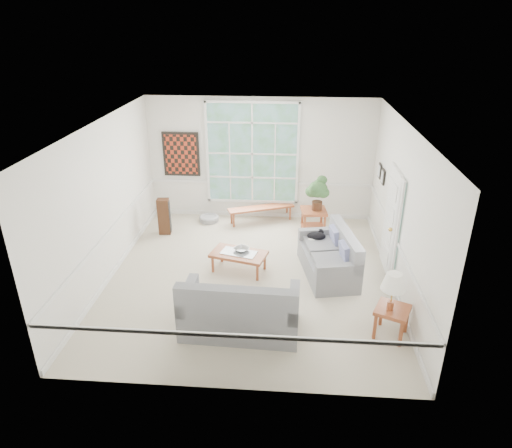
% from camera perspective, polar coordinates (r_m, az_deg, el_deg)
% --- Properties ---
extents(floor, '(5.50, 6.00, 0.01)m').
position_cam_1_polar(floor, '(9.09, -0.73, -6.56)').
color(floor, '#BFB49C').
rests_on(floor, ground).
extents(ceiling, '(5.50, 6.00, 0.02)m').
position_cam_1_polar(ceiling, '(7.96, -0.85, 12.27)').
color(ceiling, white).
rests_on(ceiling, ground).
extents(wall_back, '(5.50, 0.02, 3.00)m').
position_cam_1_polar(wall_back, '(11.23, 0.57, 8.08)').
color(wall_back, white).
rests_on(wall_back, ground).
extents(wall_front, '(5.50, 0.02, 3.00)m').
position_cam_1_polar(wall_front, '(5.77, -3.43, -9.19)').
color(wall_front, white).
rests_on(wall_front, ground).
extents(wall_left, '(0.02, 6.00, 3.00)m').
position_cam_1_polar(wall_left, '(9.06, -18.39, 2.63)').
color(wall_left, white).
rests_on(wall_left, ground).
extents(wall_right, '(0.02, 6.00, 3.00)m').
position_cam_1_polar(wall_right, '(8.63, 17.74, 1.61)').
color(wall_right, white).
rests_on(wall_right, ground).
extents(window_back, '(2.30, 0.08, 2.40)m').
position_cam_1_polar(window_back, '(11.17, -0.47, 8.78)').
color(window_back, white).
rests_on(window_back, wall_back).
extents(entry_door, '(0.08, 0.90, 2.10)m').
position_cam_1_polar(entry_door, '(9.33, 16.39, 0.52)').
color(entry_door, white).
rests_on(entry_door, floor).
extents(door_sidelight, '(0.08, 0.26, 1.90)m').
position_cam_1_polar(door_sidelight, '(8.73, 17.23, -0.57)').
color(door_sidelight, white).
rests_on(door_sidelight, wall_right).
extents(wall_art, '(0.90, 0.06, 1.10)m').
position_cam_1_polar(wall_art, '(11.45, -9.34, 8.59)').
color(wall_art, '#5E2012').
rests_on(wall_art, wall_back).
extents(wall_frame_near, '(0.04, 0.26, 0.32)m').
position_cam_1_polar(wall_frame_near, '(10.20, 15.54, 5.73)').
color(wall_frame_near, black).
rests_on(wall_frame_near, wall_right).
extents(wall_frame_far, '(0.04, 0.26, 0.32)m').
position_cam_1_polar(wall_frame_far, '(10.58, 15.17, 6.43)').
color(wall_frame_far, black).
rests_on(wall_frame_far, wall_right).
extents(loveseat_right, '(1.17, 1.82, 0.91)m').
position_cam_1_polar(loveseat_right, '(9.07, 9.01, -3.64)').
color(loveseat_right, gray).
rests_on(loveseat_right, floor).
extents(loveseat_front, '(1.92, 1.05, 1.02)m').
position_cam_1_polar(loveseat_front, '(7.42, -1.99, -9.80)').
color(loveseat_front, gray).
rests_on(loveseat_front, floor).
extents(coffee_table, '(1.20, 0.85, 0.40)m').
position_cam_1_polar(coffee_table, '(9.19, -2.15, -4.73)').
color(coffee_table, '#974827').
rests_on(coffee_table, floor).
extents(pewter_bowl, '(0.49, 0.49, 0.09)m').
position_cam_1_polar(pewter_bowl, '(9.13, -1.83, -3.16)').
color(pewter_bowl, '#95959A').
rests_on(pewter_bowl, coffee_table).
extents(window_bench, '(1.65, 0.91, 0.38)m').
position_cam_1_polar(window_bench, '(11.35, 0.63, 1.22)').
color(window_bench, '#974827').
rests_on(window_bench, floor).
extents(end_table, '(0.63, 0.63, 0.58)m').
position_cam_1_polar(end_table, '(10.83, 7.17, 0.38)').
color(end_table, '#974827').
rests_on(end_table, floor).
extents(houseplant, '(0.56, 0.56, 0.82)m').
position_cam_1_polar(houseplant, '(10.57, 7.71, 3.85)').
color(houseplant, '#32582D').
rests_on(houseplant, end_table).
extents(side_table, '(0.67, 0.67, 0.52)m').
position_cam_1_polar(side_table, '(7.74, 16.51, -11.64)').
color(side_table, '#974827').
rests_on(side_table, floor).
extents(table_lamp, '(0.48, 0.48, 0.65)m').
position_cam_1_polar(table_lamp, '(7.38, 16.66, -8.14)').
color(table_lamp, white).
rests_on(table_lamp, side_table).
extents(pet_bed, '(0.53, 0.53, 0.14)m').
position_cam_1_polar(pet_bed, '(11.47, -5.88, 0.69)').
color(pet_bed, gray).
rests_on(pet_bed, floor).
extents(floor_speaker, '(0.29, 0.23, 0.86)m').
position_cam_1_polar(floor_speaker, '(10.85, -11.42, 0.94)').
color(floor_speaker, '#3E2213').
rests_on(floor_speaker, floor).
extents(cat, '(0.46, 0.40, 0.18)m').
position_cam_1_polar(cat, '(9.51, 7.56, -1.46)').
color(cat, black).
rests_on(cat, loveseat_right).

